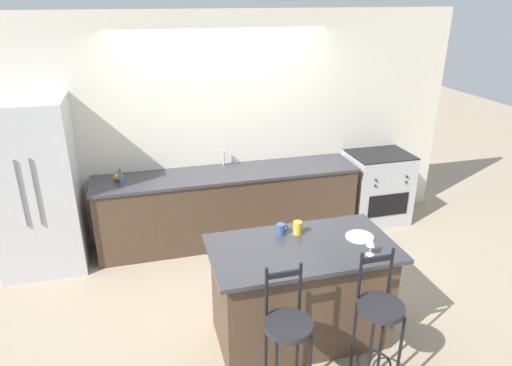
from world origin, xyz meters
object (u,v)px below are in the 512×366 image
coffee_mug (281,229)px  tumbler_cup (298,228)px  refrigerator (36,188)px  bar_stool_far (378,321)px  pumpkin_decoration (118,177)px  oven_range (377,187)px  wine_glass (371,241)px  bar_stool_near (288,339)px  dinner_plate (360,237)px  soap_bottle (121,178)px

coffee_mug → tumbler_cup: tumbler_cup is taller
refrigerator → bar_stool_far: refrigerator is taller
bar_stool_far → pumpkin_decoration: (-1.84, 2.64, 0.32)m
oven_range → wine_glass: (-1.31, -2.17, 0.57)m
oven_range → tumbler_cup: tumbler_cup is taller
oven_range → tumbler_cup: 2.49m
bar_stool_near → bar_stool_far: size_ratio=1.00×
coffee_mug → tumbler_cup: size_ratio=0.94×
oven_range → wine_glass: size_ratio=5.42×
refrigerator → dinner_plate: 3.40m
oven_range → pumpkin_decoration: pumpkin_decoration is taller
bar_stool_near → soap_bottle: bearing=113.5°
bar_stool_far → refrigerator: bearing=136.6°
pumpkin_decoration → bar_stool_near: bearing=-66.9°
tumbler_cup → pumpkin_decoration: 2.31m
oven_range → coffee_mug: coffee_mug is taller
bar_stool_far → soap_bottle: size_ratio=6.36×
bar_stool_far → wine_glass: 0.61m
tumbler_cup → bar_stool_far: bearing=-70.1°
dinner_plate → pumpkin_decoration: 2.79m
dinner_plate → refrigerator: bearing=147.1°
bar_stool_near → soap_bottle: (-1.10, 2.52, 0.35)m
bar_stool_far → coffee_mug: bar_stool_far is taller
coffee_mug → tumbler_cup: (0.14, -0.03, 0.01)m
refrigerator → bar_stool_far: size_ratio=1.64×
oven_range → tumbler_cup: bearing=-136.0°
soap_bottle → wine_glass: bearing=-47.5°
coffee_mug → refrigerator: bearing=144.0°
bar_stool_near → dinner_plate: (0.88, 0.70, 0.31)m
soap_bottle → tumbler_cup: bearing=-47.6°
coffee_mug → soap_bottle: (-1.34, 1.59, -0.00)m
bar_stool_near → wine_glass: bar_stool_near is taller
refrigerator → wine_glass: bearing=-37.1°
wine_glass → soap_bottle: bearing=132.5°
oven_range → coffee_mug: (-1.89, -1.66, 0.50)m
coffee_mug → pumpkin_decoration: size_ratio=0.95×
refrigerator → tumbler_cup: size_ratio=16.05×
wine_glass → coffee_mug: wine_glass is taller
refrigerator → bar_stool_far: 3.70m
refrigerator → wine_glass: (2.80, -2.12, 0.10)m
bar_stool_near → coffee_mug: bar_stool_near is taller
wine_glass → pumpkin_decoration: wine_glass is taller
oven_range → bar_stool_near: bar_stool_near is taller
bar_stool_near → pumpkin_decoration: size_ratio=9.87×
dinner_plate → pumpkin_decoration: (-2.01, 1.94, 0.01)m
bar_stool_far → soap_bottle: bearing=125.7°
pumpkin_decoration → soap_bottle: 0.13m
refrigerator → soap_bottle: 0.88m
refrigerator → coffee_mug: 2.74m
bar_stool_near → pumpkin_decoration: bearing=113.1°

